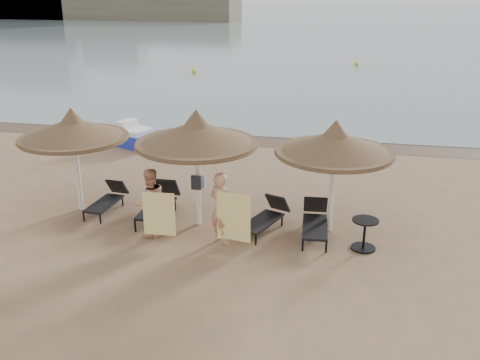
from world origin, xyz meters
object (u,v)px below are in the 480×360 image
object	(u,v)px
side_table	(364,235)
pedal_boat	(134,136)
palapa_right	(335,144)
lounger_far_right	(315,220)
lounger_far_left	(108,199)
person_left	(150,198)
person_right	(221,203)
palapa_center	(197,134)
lounger_near_right	(266,216)
palapa_left	(73,129)
lounger_near_left	(160,202)

from	to	relation	value
side_table	pedal_boat	xyz separation A→B (m)	(-8.66, 7.08, -0.01)
palapa_right	lounger_far_right	world-z (taller)	palapa_right
lounger_far_left	person_left	world-z (taller)	person_left
pedal_boat	person_right	bearing A→B (deg)	-30.80
palapa_center	lounger_near_right	world-z (taller)	palapa_center
palapa_right	person_left	world-z (taller)	palapa_right
person_left	person_right	xyz separation A→B (m)	(1.82, -0.05, 0.03)
lounger_near_right	pedal_boat	distance (m)	8.95
lounger_far_right	pedal_boat	world-z (taller)	pedal_boat
pedal_boat	side_table	bearing A→B (deg)	-15.32
lounger_far_right	person_right	bearing A→B (deg)	-160.05
side_table	person_right	world-z (taller)	person_right
lounger_near_right	pedal_boat	bearing A→B (deg)	155.74
side_table	pedal_boat	bearing A→B (deg)	140.74
palapa_center	lounger_far_right	xyz separation A→B (m)	(3.03, 0.03, -2.09)
lounger_far_left	person_right	xyz separation A→B (m)	(3.57, -1.35, 0.73)
person_right	person_left	bearing A→B (deg)	26.61
lounger_near_right	palapa_right	bearing A→B (deg)	29.96
palapa_center	lounger_far_left	distance (m)	3.49
person_right	side_table	bearing A→B (deg)	-145.72
lounger_near_right	person_left	distance (m)	3.00
palapa_left	lounger_far_right	world-z (taller)	palapa_left
side_table	person_left	size ratio (longest dim) A/B	0.37
lounger_far_left	person_left	size ratio (longest dim) A/B	0.82
palapa_left	person_left	xyz separation A→B (m)	(2.52, -1.18, -1.29)
lounger_far_left	lounger_far_right	distance (m)	5.78
person_left	lounger_far_left	bearing A→B (deg)	-81.25
side_table	person_right	xyz separation A→B (m)	(-3.40, -0.37, 0.71)
lounger_near_right	person_left	size ratio (longest dim) A/B	0.88
palapa_right	lounger_near_left	size ratio (longest dim) A/B	1.48
lounger_near_left	lounger_far_right	size ratio (longest dim) A/B	1.07
side_table	person_left	bearing A→B (deg)	-176.48
lounger_far_left	palapa_left	bearing A→B (deg)	-166.76
lounger_far_left	lounger_far_right	xyz separation A→B (m)	(5.76, -0.39, 0.04)
palapa_left	lounger_far_left	bearing A→B (deg)	8.52
lounger_far_right	palapa_left	bearing A→B (deg)	173.99
palapa_left	person_left	bearing A→B (deg)	-25.14
palapa_left	pedal_boat	world-z (taller)	palapa_left
palapa_right	palapa_left	bearing A→B (deg)	-179.92
lounger_near_left	lounger_far_right	bearing A→B (deg)	-4.38
lounger_near_left	side_table	world-z (taller)	lounger_near_left
palapa_right	side_table	world-z (taller)	palapa_right
person_left	pedal_boat	distance (m)	8.19
palapa_center	side_table	world-z (taller)	palapa_center
palapa_center	lounger_far_left	xyz separation A→B (m)	(-2.74, 0.42, -2.13)
pedal_boat	lounger_near_right	bearing A→B (deg)	-22.10
palapa_left	palapa_center	xyz separation A→B (m)	(3.51, -0.30, 0.14)
lounger_near_left	side_table	distance (m)	5.49
lounger_near_left	person_right	size ratio (longest dim) A/B	0.94
lounger_far_left	pedal_boat	xyz separation A→B (m)	(-1.70, 6.10, 0.02)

